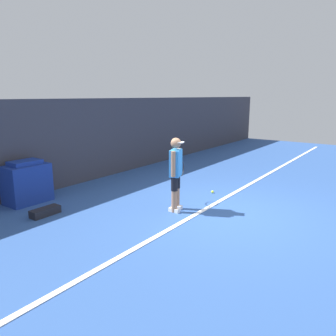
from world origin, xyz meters
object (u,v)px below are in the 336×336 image
(tennis_player, at_px, (176,171))
(tennis_ball, at_px, (213,192))
(covered_chair, at_px, (27,183))
(equipment_bag, at_px, (45,212))

(tennis_player, relative_size, tennis_ball, 23.10)
(tennis_ball, distance_m, covered_chair, 4.45)
(tennis_player, bearing_deg, covered_chair, 97.27)
(tennis_ball, distance_m, equipment_bag, 3.99)
(covered_chair, bearing_deg, tennis_player, -63.22)
(tennis_ball, relative_size, equipment_bag, 0.11)
(tennis_player, xyz_separation_m, covered_chair, (-1.55, 3.08, -0.40))
(equipment_bag, bearing_deg, tennis_ball, -30.99)
(tennis_ball, height_order, covered_chair, covered_chair)
(covered_chair, distance_m, equipment_bag, 1.18)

